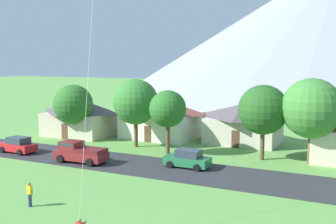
# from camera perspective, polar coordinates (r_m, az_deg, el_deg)

# --- Properties ---
(road_strip) EXTENTS (160.00, 7.02, 0.08)m
(road_strip) POSITION_cam_1_polar(r_m,az_deg,el_deg) (37.24, 5.55, -8.35)
(road_strip) COLOR #2D2D33
(road_strip) RESTS_ON ground
(house_left_center) EXTENTS (9.49, 8.60, 4.91)m
(house_left_center) POSITION_cam_1_polar(r_m,az_deg,el_deg) (54.43, -0.72, -0.77)
(house_left_center) COLOR silver
(house_left_center) RESTS_ON ground
(house_right_center) EXTENTS (9.32, 7.66, 4.70)m
(house_right_center) POSITION_cam_1_polar(r_m,az_deg,el_deg) (57.17, -11.58, -0.65)
(house_right_center) COLOR beige
(house_right_center) RESTS_ON ground
(house_rightmost) EXTENTS (8.97, 6.69, 4.77)m
(house_rightmost) POSITION_cam_1_polar(r_m,az_deg,el_deg) (51.17, 10.21, -1.45)
(house_rightmost) COLOR beige
(house_rightmost) RESTS_ON ground
(tree_near_left) EXTENTS (4.94, 4.94, 6.94)m
(tree_near_left) POSITION_cam_1_polar(r_m,az_deg,el_deg) (53.57, -12.72, 1.00)
(tree_near_left) COLOR brown
(tree_near_left) RESTS_ON ground
(tree_left_of_center) EXTENTS (3.89, 3.89, 6.83)m
(tree_left_of_center) POSITION_cam_1_polar(r_m,az_deg,el_deg) (43.79, -0.03, 0.40)
(tree_left_of_center) COLOR brown
(tree_left_of_center) RESTS_ON ground
(tree_right_of_center) EXTENTS (5.20, 5.20, 7.82)m
(tree_right_of_center) POSITION_cam_1_polar(r_m,az_deg,el_deg) (47.97, -4.41, 1.37)
(tree_right_of_center) COLOR brown
(tree_right_of_center) RESTS_ON ground
(tree_near_right) EXTENTS (5.74, 5.74, 8.26)m
(tree_near_right) POSITION_cam_1_polar(r_m,az_deg,el_deg) (41.98, 18.90, 0.46)
(tree_near_right) COLOR brown
(tree_near_right) RESTS_ON ground
(tree_far_right) EXTENTS (4.96, 4.96, 7.53)m
(tree_far_right) POSITION_cam_1_polar(r_m,az_deg,el_deg) (42.60, 12.78, 0.29)
(tree_far_right) COLOR brown
(tree_far_right) RESTS_ON ground
(parked_car_red_mid_east) EXTENTS (4.28, 2.24, 1.68)m
(parked_car_red_mid_east) POSITION_cam_1_polar(r_m,az_deg,el_deg) (47.96, -19.70, -4.26)
(parked_car_red_mid_east) COLOR red
(parked_car_red_mid_east) RESTS_ON road_strip
(parked_car_green_east_end) EXTENTS (4.20, 2.08, 1.68)m
(parked_car_green_east_end) POSITION_cam_1_polar(r_m,az_deg,el_deg) (38.97, 2.68, -6.38)
(parked_car_green_east_end) COLOR #237042
(parked_car_green_east_end) RESTS_ON road_strip
(pickup_truck_maroon_west_side) EXTENTS (5.28, 2.49, 1.99)m
(pickup_truck_maroon_west_side) POSITION_cam_1_polar(r_m,az_deg,el_deg) (41.76, -11.88, -5.35)
(pickup_truck_maroon_west_side) COLOR maroon
(pickup_truck_maroon_west_side) RESTS_ON road_strip
(watcher_person) EXTENTS (0.56, 0.24, 1.68)m
(watcher_person) POSITION_cam_1_polar(r_m,az_deg,el_deg) (30.49, -18.24, -10.51)
(watcher_person) COLOR navy
(watcher_person) RESTS_ON ground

